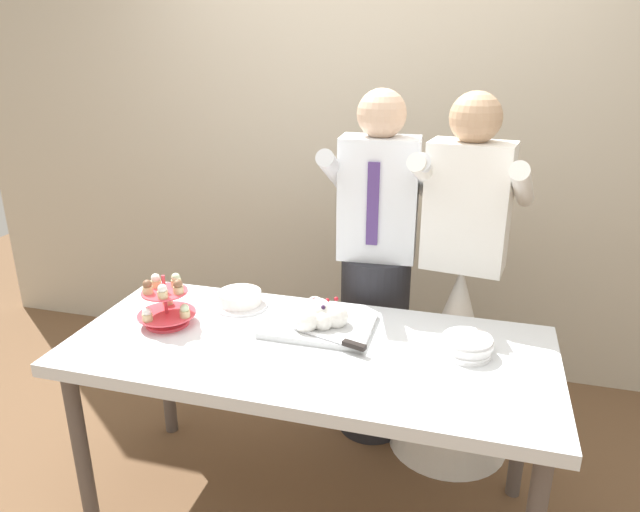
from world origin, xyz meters
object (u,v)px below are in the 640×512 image
object	(u,v)px
person_groom	(375,291)
main_cake_tray	(319,319)
round_cake	(240,299)
dessert_table	(309,362)
person_bride	(456,336)
cupcake_stand	(166,304)
plate_stack	(467,346)

from	to	relation	value
person_groom	main_cake_tray	bearing A→B (deg)	-105.67
main_cake_tray	round_cake	bearing A→B (deg)	163.55
dessert_table	person_bride	bearing A→B (deg)	48.66
dessert_table	main_cake_tray	distance (m)	0.18
round_cake	person_bride	distance (m)	0.99
dessert_table	cupcake_stand	distance (m)	0.61
cupcake_stand	dessert_table	bearing A→B (deg)	-0.95
cupcake_stand	person_groom	bearing A→B (deg)	40.05
main_cake_tray	round_cake	xyz separation A→B (m)	(-0.38, 0.11, -0.01)
person_groom	person_bride	size ratio (longest dim) A/B	1.00
plate_stack	person_groom	distance (m)	0.69
person_groom	person_bride	bearing A→B (deg)	-4.69
cupcake_stand	round_cake	distance (m)	0.33
main_cake_tray	plate_stack	size ratio (longest dim) A/B	2.31
cupcake_stand	person_bride	world-z (taller)	person_bride
main_cake_tray	person_bride	size ratio (longest dim) A/B	0.26
dessert_table	main_cake_tray	world-z (taller)	main_cake_tray
plate_stack	round_cake	bearing A→B (deg)	170.11
main_cake_tray	person_groom	xyz separation A→B (m)	(0.14, 0.48, -0.07)
dessert_table	person_bride	world-z (taller)	person_bride
person_bride	round_cake	bearing A→B (deg)	-159.42
plate_stack	person_bride	bearing A→B (deg)	95.63
main_cake_tray	person_bride	world-z (taller)	person_bride
dessert_table	round_cake	xyz separation A→B (m)	(-0.38, 0.25, 0.10)
round_cake	cupcake_stand	bearing A→B (deg)	-130.79
round_cake	person_bride	bearing A→B (deg)	20.58
cupcake_stand	main_cake_tray	distance (m)	0.61
dessert_table	main_cake_tray	size ratio (longest dim) A/B	4.19
dessert_table	person_groom	distance (m)	0.64
main_cake_tray	person_groom	size ratio (longest dim) A/B	0.26
round_cake	person_groom	world-z (taller)	person_groom
round_cake	person_bride	xyz separation A→B (m)	(0.90, 0.34, -0.22)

